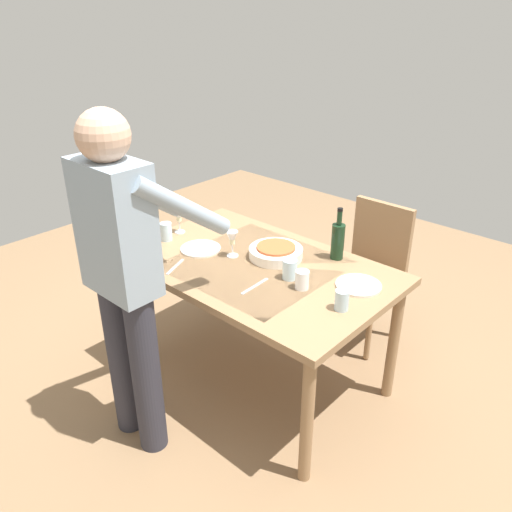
{
  "coord_description": "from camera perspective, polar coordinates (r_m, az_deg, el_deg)",
  "views": [
    {
      "loc": [
        -1.66,
        1.83,
        2.06
      ],
      "look_at": [
        0.0,
        0.0,
        0.82
      ],
      "focal_mm": 35.98,
      "sensor_mm": 36.0,
      "label": 1
    }
  ],
  "objects": [
    {
      "name": "person_server",
      "position": [
        2.37,
        -14.36,
        -1.7
      ],
      "size": [
        0.42,
        0.61,
        1.69
      ],
      "color": "#2D2D38",
      "rests_on": "ground_plane"
    },
    {
      "name": "chair_near",
      "position": [
        3.39,
        12.7,
        -0.84
      ],
      "size": [
        0.4,
        0.4,
        0.91
      ],
      "color": "brown",
      "rests_on": "ground_plane"
    },
    {
      "name": "wine_glass_left",
      "position": [
        3.17,
        -8.53,
        4.36
      ],
      "size": [
        0.07,
        0.07,
        0.15
      ],
      "color": "white",
      "rests_on": "dining_table"
    },
    {
      "name": "water_cup_far_left",
      "position": [
        2.4,
        9.52,
        -4.85
      ],
      "size": [
        0.07,
        0.07,
        0.1
      ],
      "primitive_type": "cylinder",
      "color": "silver",
      "rests_on": "dining_table"
    },
    {
      "name": "water_cup_near_left",
      "position": [
        2.54,
        5.15,
        -2.65
      ],
      "size": [
        0.07,
        0.07,
        0.1
      ],
      "primitive_type": "cylinder",
      "color": "silver",
      "rests_on": "dining_table"
    },
    {
      "name": "water_cup_near_right",
      "position": [
        2.63,
        3.77,
        -1.49
      ],
      "size": [
        0.08,
        0.08,
        0.11
      ],
      "primitive_type": "cylinder",
      "color": "silver",
      "rests_on": "dining_table"
    },
    {
      "name": "serving_bowl_pasta",
      "position": [
        2.85,
        2.23,
        0.47
      ],
      "size": [
        0.3,
        0.3,
        0.07
      ],
      "color": "silver",
      "rests_on": "dining_table"
    },
    {
      "name": "table_knife",
      "position": [
        2.57,
        -0.13,
        -3.38
      ],
      "size": [
        0.02,
        0.2,
        0.0
      ],
      "primitive_type": "cube",
      "rotation": [
        0.0,
        0.0,
        0.04
      ],
      "color": "silver",
      "rests_on": "dining_table"
    },
    {
      "name": "wine_bottle",
      "position": [
        2.84,
        9.08,
        1.77
      ],
      "size": [
        0.07,
        0.07,
        0.3
      ],
      "color": "black",
      "rests_on": "dining_table"
    },
    {
      "name": "water_cup_far_right",
      "position": [
        3.09,
        -9.95,
        2.69
      ],
      "size": [
        0.07,
        0.07,
        0.11
      ],
      "primitive_type": "cylinder",
      "color": "silver",
      "rests_on": "dining_table"
    },
    {
      "name": "table_fork",
      "position": [
        2.79,
        -8.99,
        -1.21
      ],
      "size": [
        0.08,
        0.17,
        0.0
      ],
      "primitive_type": "cube",
      "rotation": [
        0.0,
        0.0,
        0.39
      ],
      "color": "silver",
      "rests_on": "dining_table"
    },
    {
      "name": "dinner_plate_far",
      "position": [
        2.62,
        11.32,
        -3.21
      ],
      "size": [
        0.23,
        0.23,
        0.01
      ],
      "primitive_type": "cylinder",
      "color": "silver",
      "rests_on": "dining_table"
    },
    {
      "name": "ground_plane",
      "position": [
        3.21,
        -0.0,
        -13.17
      ],
      "size": [
        6.0,
        6.0,
        0.0
      ],
      "primitive_type": "plane",
      "color": "#846647"
    },
    {
      "name": "wine_glass_right",
      "position": [
        2.83,
        -2.67,
        1.88
      ],
      "size": [
        0.07,
        0.07,
        0.15
      ],
      "color": "white",
      "rests_on": "dining_table"
    },
    {
      "name": "dining_table",
      "position": [
        2.82,
        -0.0,
        -2.34
      ],
      "size": [
        1.48,
        0.93,
        0.77
      ],
      "color": "#93704C",
      "rests_on": "ground_plane"
    },
    {
      "name": "dinner_plate_near",
      "position": [
        2.96,
        -6.19,
        0.81
      ],
      "size": [
        0.23,
        0.23,
        0.01
      ],
      "primitive_type": "cylinder",
      "color": "silver",
      "rests_on": "dining_table"
    }
  ]
}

